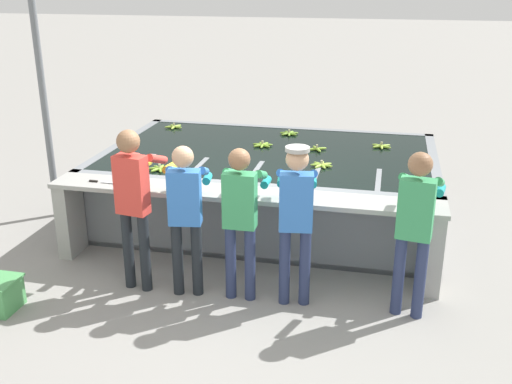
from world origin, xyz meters
name	(u,v)px	position (x,y,z in m)	size (l,w,h in m)	color
ground_plane	(236,279)	(0.00, 0.00, 0.00)	(80.00, 80.00, 0.00)	gray
wash_tank	(269,185)	(0.00, 1.81, 0.46)	(4.30, 2.75, 0.93)	gray
work_ledge	(240,216)	(0.00, 0.23, 0.65)	(4.30, 0.45, 0.93)	#9E9E99
worker_0	(134,195)	(-0.95, -0.37, 1.04)	(0.48, 0.74, 1.72)	#1E2328
worker_1	(186,208)	(-0.41, -0.36, 0.94)	(0.48, 0.74, 1.59)	#1E2328
worker_2	(241,211)	(0.14, -0.33, 0.95)	(0.41, 0.71, 1.59)	navy
worker_3	(296,211)	(0.69, -0.31, 0.99)	(0.47, 0.74, 1.63)	navy
worker_4	(415,220)	(1.80, -0.30, 0.99)	(0.48, 0.74, 1.65)	navy
banana_bunch_floating_0	(263,145)	(-0.14, 2.05, 0.95)	(0.28, 0.28, 0.08)	#7FAD33
banana_bunch_floating_1	(289,133)	(0.11, 2.74, 0.95)	(0.28, 0.28, 0.08)	#75A333
banana_bunch_floating_2	(322,165)	(0.74, 1.33, 0.95)	(0.28, 0.28, 0.08)	#9EC642
banana_bunch_floating_3	(317,149)	(0.60, 2.01, 0.95)	(0.26, 0.26, 0.08)	#8CB738
banana_bunch_floating_4	(381,146)	(1.43, 2.34, 0.95)	(0.27, 0.28, 0.08)	#9EC642
banana_bunch_floating_5	(174,127)	(-1.66, 2.75, 0.95)	(0.28, 0.27, 0.08)	#9EC642
banana_bunch_floating_6	(160,168)	(-1.12, 0.76, 0.95)	(0.28, 0.27, 0.08)	#7FAD33
knife_0	(99,182)	(-1.62, 0.18, 0.94)	(0.35, 0.05, 0.02)	silver
support_post_left	(44,100)	(-2.85, 1.25, 1.60)	(0.09, 0.09, 3.20)	slate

